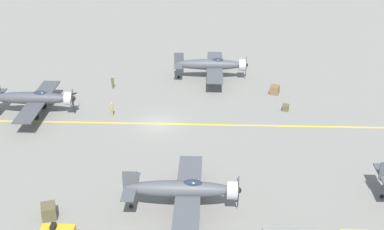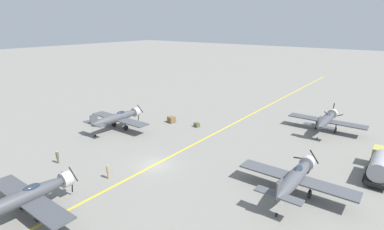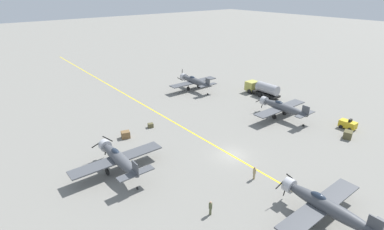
% 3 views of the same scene
% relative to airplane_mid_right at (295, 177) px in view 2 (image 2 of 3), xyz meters
% --- Properties ---
extents(ground_plane, '(400.00, 400.00, 0.00)m').
position_rel_airplane_mid_right_xyz_m(ground_plane, '(-16.24, -3.76, -2.01)').
color(ground_plane, gray).
extents(taxiway_stripe, '(0.30, 160.00, 0.01)m').
position_rel_airplane_mid_right_xyz_m(taxiway_stripe, '(-16.24, -3.76, -2.01)').
color(taxiway_stripe, yellow).
rests_on(taxiway_stripe, ground).
extents(airplane_mid_right, '(12.00, 9.98, 3.65)m').
position_rel_airplane_mid_right_xyz_m(airplane_mid_right, '(0.00, 0.00, 0.00)').
color(airplane_mid_right, '#4D5055').
rests_on(airplane_mid_right, ground).
extents(airplane_far_right, '(12.00, 9.98, 3.80)m').
position_rel_airplane_mid_right_xyz_m(airplane_far_right, '(-2.34, 21.92, 0.00)').
color(airplane_far_right, '#4A4C51').
rests_on(airplane_far_right, ground).
extents(airplane_near_center, '(12.00, 9.98, 3.65)m').
position_rel_airplane_mid_right_xyz_m(airplane_near_center, '(-18.27, -18.34, 0.00)').
color(airplane_near_center, '#45484D').
rests_on(airplane_near_center, ground).
extents(airplane_mid_left, '(12.00, 9.98, 3.65)m').
position_rel_airplane_mid_right_xyz_m(airplane_mid_left, '(-30.28, 2.22, 0.00)').
color(airplane_mid_left, '#4C4E53').
rests_on(airplane_mid_left, ground).
extents(fuel_tanker, '(2.67, 8.00, 2.98)m').
position_rel_airplane_mid_right_xyz_m(fuel_tanker, '(6.62, 9.89, -0.50)').
color(fuel_tanker, black).
rests_on(fuel_tanker, ground).
extents(ground_crew_walking, '(0.38, 0.38, 1.73)m').
position_rel_airplane_mid_right_xyz_m(ground_crew_walking, '(-18.06, -9.36, -1.07)').
color(ground_crew_walking, tan).
rests_on(ground_crew_walking, ground).
extents(ground_crew_inspecting, '(0.37, 0.37, 1.68)m').
position_rel_airplane_mid_right_xyz_m(ground_crew_inspecting, '(-26.37, -10.71, -1.10)').
color(ground_crew_inspecting, '#515638').
rests_on(ground_crew_inspecting, ground).
extents(supply_crate_by_tanker, '(1.02, 0.92, 0.72)m').
position_rel_airplane_mid_right_xyz_m(supply_crate_by_tanker, '(-20.44, 11.02, -1.65)').
color(supply_crate_by_tanker, brown).
rests_on(supply_crate_by_tanker, ground).
extents(supply_crate_outboard, '(1.53, 1.38, 1.07)m').
position_rel_airplane_mid_right_xyz_m(supply_crate_outboard, '(-25.42, 10.22, -1.48)').
color(supply_crate_outboard, brown).
rests_on(supply_crate_outboard, ground).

